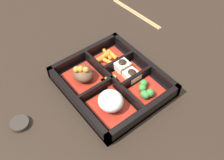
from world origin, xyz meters
name	(u,v)px	position (x,y,z in m)	size (l,w,h in m)	color
ground_plane	(112,86)	(0.00, 0.00, 0.00)	(3.00, 3.00, 0.00)	black
bento_base	(112,85)	(0.00, 0.00, 0.01)	(0.28, 0.25, 0.01)	black
bento_rim	(113,81)	(0.00, 0.00, 0.02)	(0.28, 0.25, 0.04)	black
bowl_rice	(111,102)	(-0.06, 0.05, 0.03)	(0.10, 0.09, 0.05)	maroon
bowl_stew	(83,75)	(0.06, 0.05, 0.03)	(0.10, 0.09, 0.05)	maroon
bowl_greens	(146,91)	(-0.08, -0.05, 0.02)	(0.07, 0.09, 0.03)	maroon
bowl_tofu	(126,71)	(0.00, -0.05, 0.02)	(0.08, 0.09, 0.04)	maroon
bowl_carrots	(108,57)	(0.08, -0.05, 0.02)	(0.07, 0.09, 0.02)	maroon
bowl_pickles	(111,80)	(0.01, 0.00, 0.02)	(0.04, 0.04, 0.01)	maroon
chopsticks	(136,13)	(0.21, -0.28, 0.00)	(0.23, 0.03, 0.01)	#A87F51
sauce_dish	(20,123)	(0.04, 0.26, 0.01)	(0.05, 0.05, 0.01)	#2D2823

